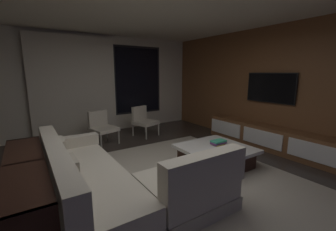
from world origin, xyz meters
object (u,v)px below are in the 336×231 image
at_px(coffee_table, 215,156).
at_px(accent_chair_by_curtain, 102,126).
at_px(sectional_couch, 113,183).
at_px(mounted_tv, 270,88).
at_px(accent_chair_near_window, 143,119).
at_px(console_table_behind_couch, 28,190).
at_px(book_stack_on_coffee_table, 218,142).
at_px(media_console, 269,138).

relative_size(coffee_table, accent_chair_by_curtain, 1.49).
xyz_separation_m(sectional_couch, accent_chair_by_curtain, (0.65, 2.58, 0.14)).
distance_m(accent_chair_by_curtain, mounted_tv, 3.99).
xyz_separation_m(accent_chair_near_window, accent_chair_by_curtain, (-1.16, -0.08, 0.00)).
relative_size(mounted_tv, console_table_behind_couch, 0.55).
height_order(book_stack_on_coffee_table, accent_chair_near_window, accent_chair_near_window).
height_order(coffee_table, accent_chair_near_window, accent_chair_near_window).
distance_m(sectional_couch, console_table_behind_couch, 0.93).
distance_m(sectional_couch, mounted_tv, 3.95).
bearing_deg(mounted_tv, coffee_table, -174.39).
bearing_deg(console_table_behind_couch, book_stack_on_coffee_table, 1.26).
bearing_deg(book_stack_on_coffee_table, sectional_couch, -174.69).
xyz_separation_m(coffee_table, media_console, (1.64, -0.02, 0.06)).
xyz_separation_m(coffee_table, book_stack_on_coffee_table, (0.13, 0.07, 0.22)).
bearing_deg(accent_chair_by_curtain, book_stack_on_coffee_table, -58.56).
relative_size(book_stack_on_coffee_table, console_table_behind_couch, 0.14).
bearing_deg(book_stack_on_coffee_table, accent_chair_by_curtain, 121.44).
bearing_deg(sectional_couch, console_table_behind_couch, 171.95).
bearing_deg(accent_chair_by_curtain, accent_chair_near_window, 4.06).
relative_size(book_stack_on_coffee_table, mounted_tv, 0.25).
distance_m(book_stack_on_coffee_table, media_console, 1.52).
height_order(sectional_couch, console_table_behind_couch, sectional_couch).
relative_size(book_stack_on_coffee_table, accent_chair_near_window, 0.37).
bearing_deg(accent_chair_by_curtain, media_console, -39.84).
relative_size(sectional_couch, coffee_table, 2.16).
distance_m(coffee_table, console_table_behind_couch, 2.90).
bearing_deg(coffee_table, mounted_tv, 5.61).
distance_m(sectional_couch, accent_chair_near_window, 3.22).
bearing_deg(console_table_behind_couch, media_console, -0.30).
xyz_separation_m(accent_chair_near_window, media_console, (1.81, -2.56, -0.18)).
relative_size(sectional_couch, mounted_tv, 2.18).
relative_size(sectional_couch, accent_chair_by_curtain, 3.21).
distance_m(book_stack_on_coffee_table, accent_chair_by_curtain, 2.80).
height_order(coffee_table, accent_chair_by_curtain, accent_chair_by_curtain).
bearing_deg(book_stack_on_coffee_table, console_table_behind_couch, -178.74).
relative_size(coffee_table, accent_chair_near_window, 1.49).
distance_m(accent_chair_near_window, media_console, 3.14).
height_order(coffee_table, media_console, media_console).
bearing_deg(sectional_couch, book_stack_on_coffee_table, 5.31).
relative_size(accent_chair_near_window, console_table_behind_couch, 0.37).
distance_m(book_stack_on_coffee_table, mounted_tv, 1.94).
distance_m(sectional_couch, coffee_table, 1.98).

